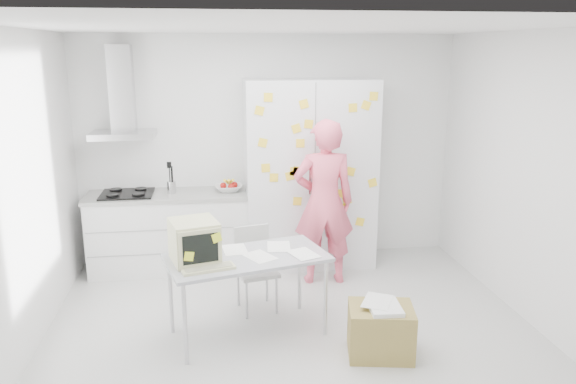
{
  "coord_description": "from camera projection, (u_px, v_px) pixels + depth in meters",
  "views": [
    {
      "loc": [
        -0.69,
        -4.66,
        2.53
      ],
      "look_at": [
        0.06,
        0.72,
        1.14
      ],
      "focal_mm": 35.0,
      "sensor_mm": 36.0,
      "label": 1
    }
  ],
  "objects": [
    {
      "name": "floor",
      "position": [
        292.0,
        331.0,
        5.19
      ],
      "size": [
        4.5,
        4.0,
        0.02
      ],
      "primitive_type": "cube",
      "color": "silver",
      "rests_on": "ground"
    },
    {
      "name": "walls",
      "position": [
        282.0,
        172.0,
        5.54
      ],
      "size": [
        4.52,
        4.01,
        2.7
      ],
      "color": "white",
      "rests_on": "ground"
    },
    {
      "name": "ceiling",
      "position": [
        293.0,
        27.0,
        4.52
      ],
      "size": [
        4.5,
        4.0,
        0.02
      ],
      "primitive_type": "cube",
      "color": "white",
      "rests_on": "walls"
    },
    {
      "name": "counter_run",
      "position": [
        170.0,
        231.0,
        6.54
      ],
      "size": [
        1.84,
        0.63,
        1.28
      ],
      "color": "white",
      "rests_on": "ground"
    },
    {
      "name": "range_hood",
      "position": [
        122.0,
        102.0,
        6.24
      ],
      "size": [
        0.7,
        0.48,
        1.01
      ],
      "color": "silver",
      "rests_on": "walls"
    },
    {
      "name": "tall_cabinet",
      "position": [
        310.0,
        174.0,
        6.58
      ],
      "size": [
        1.5,
        0.68,
        2.2
      ],
      "color": "silver",
      "rests_on": "ground"
    },
    {
      "name": "person",
      "position": [
        324.0,
        202.0,
        6.09
      ],
      "size": [
        0.68,
        0.46,
        1.82
      ],
      "primitive_type": "imported",
      "rotation": [
        0.0,
        0.0,
        3.11
      ],
      "color": "#F8607B",
      "rests_on": "ground"
    },
    {
      "name": "desk",
      "position": [
        214.0,
        249.0,
        4.86
      ],
      "size": [
        1.53,
        1.03,
        1.11
      ],
      "rotation": [
        0.0,
        0.0,
        0.26
      ],
      "color": "#ABADB6",
      "rests_on": "ground"
    },
    {
      "name": "chair",
      "position": [
        255.0,
        263.0,
        5.55
      ],
      "size": [
        0.45,
        0.45,
        0.83
      ],
      "rotation": [
        0.0,
        0.0,
        0.22
      ],
      "color": "beige",
      "rests_on": "ground"
    },
    {
      "name": "cardboard_box",
      "position": [
        381.0,
        330.0,
        4.74
      ],
      "size": [
        0.61,
        0.52,
        0.47
      ],
      "rotation": [
        0.0,
        0.0,
        -0.19
      ],
      "color": "olive",
      "rests_on": "ground"
    }
  ]
}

